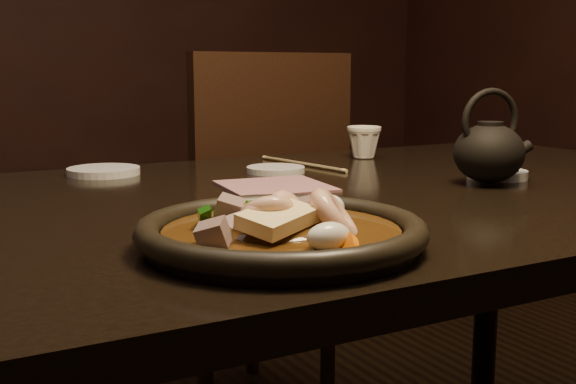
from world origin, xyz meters
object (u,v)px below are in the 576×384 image
chair (245,229)px  plate (281,233)px  table (325,240)px  tea_cup (364,141)px  teapot (489,150)px

chair → plate: bearing=60.0°
table → plate: 0.37m
tea_cup → teapot: bearing=-93.1°
chair → plate: (-0.42, -0.97, 0.24)m
table → tea_cup: size_ratio=22.09×
table → plate: bearing=-129.5°
chair → table: bearing=67.9°
table → plate: plate is taller
plate → teapot: (0.49, 0.20, 0.04)m
table → chair: (0.19, 0.69, -0.14)m
chair → plate: 1.08m
tea_cup → teapot: size_ratio=0.47×
table → tea_cup: 0.44m
table → chair: 0.73m
table → chair: size_ratio=1.64×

